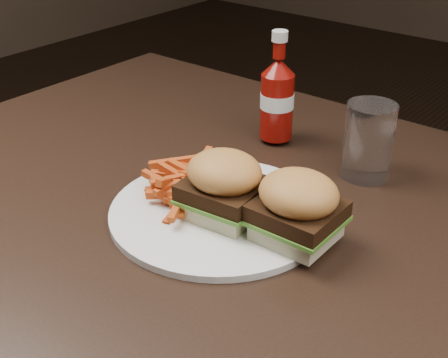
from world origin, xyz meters
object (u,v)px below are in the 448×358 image
Objects in this scene: dining_table at (259,222)px; tumbler at (369,141)px; plate at (219,212)px; ketchup_bottle at (277,106)px.

tumbler is at bearing 69.98° from dining_table.
dining_table is at bearing 54.66° from plate.
ketchup_bottle reaches higher than tumbler.
tumbler is at bearing 66.45° from plate.
plate is 0.24m from tumbler.
plate is at bearing -113.55° from tumbler.
plate is at bearing -125.34° from dining_table.
ketchup_bottle is at bearing 119.16° from dining_table.
dining_table is 0.23m from ketchup_bottle.
plate is 0.25m from ketchup_bottle.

